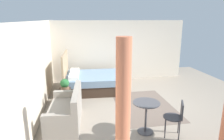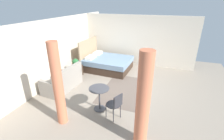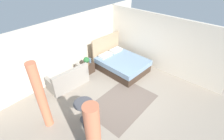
{
  "view_description": "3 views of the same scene",
  "coord_description": "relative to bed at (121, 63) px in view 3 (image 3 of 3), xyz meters",
  "views": [
    {
      "loc": [
        -5.56,
        1.75,
        2.56
      ],
      "look_at": [
        0.48,
        0.68,
        0.99
      ],
      "focal_mm": 32.17,
      "sensor_mm": 36.0,
      "label": 1
    },
    {
      "loc": [
        -5.45,
        -1.51,
        3.15
      ],
      "look_at": [
        -0.04,
        0.4,
        0.68
      ],
      "focal_mm": 26.19,
      "sensor_mm": 36.0,
      "label": 2
    },
    {
      "loc": [
        -3.73,
        -2.78,
        4.44
      ],
      "look_at": [
        0.19,
        0.65,
        0.87
      ],
      "focal_mm": 26.72,
      "sensor_mm": 36.0,
      "label": 3
    }
  ],
  "objects": [
    {
      "name": "vase",
      "position": [
        -1.04,
        0.97,
        0.25
      ],
      "size": [
        0.12,
        0.12,
        0.2
      ],
      "color": "slate",
      "rests_on": "nightstand"
    },
    {
      "name": "nightstand",
      "position": [
        -1.16,
        0.96,
        -0.09
      ],
      "size": [
        0.47,
        0.36,
        0.48
      ],
      "color": "#38281E",
      "rests_on": "ground"
    },
    {
      "name": "wall_back",
      "position": [
        -1.47,
        1.61,
        0.92
      ],
      "size": [
        8.42,
        0.12,
        2.5
      ],
      "primitive_type": "cube",
      "color": "beige",
      "rests_on": "ground"
    },
    {
      "name": "cafe_chair_near_window",
      "position": [
        -3.34,
        -1.55,
        0.18
      ],
      "size": [
        0.55,
        0.55,
        0.82
      ],
      "color": "#2D2D33",
      "rests_on": "ground"
    },
    {
      "name": "wall_right",
      "position": [
        1.24,
        -1.21,
        0.92
      ],
      "size": [
        0.12,
        5.63,
        2.5
      ],
      "primitive_type": "cube",
      "color": "beige",
      "rests_on": "ground"
    },
    {
      "name": "curtain_right",
      "position": [
        -3.93,
        -0.2,
        0.81
      ],
      "size": [
        0.26,
        0.26,
        2.29
      ],
      "color": "#D1704C",
      "rests_on": "ground"
    },
    {
      "name": "ground_plane",
      "position": [
        -1.47,
        -1.21,
        -0.34
      ],
      "size": [
        8.42,
        8.63,
        0.02
      ],
      "primitive_type": "cube",
      "color": "gray"
    },
    {
      "name": "couch",
      "position": [
        -2.34,
        0.85,
        -0.03
      ],
      "size": [
        1.62,
        0.88,
        0.89
      ],
      "color": "gray",
      "rests_on": "ground"
    },
    {
      "name": "potted_plant",
      "position": [
        -1.26,
        0.93,
        0.34
      ],
      "size": [
        0.26,
        0.26,
        0.37
      ],
      "color": "brown",
      "rests_on": "nightstand"
    },
    {
      "name": "area_rug",
      "position": [
        -1.67,
        -1.41,
        -0.33
      ],
      "size": [
        2.41,
        1.63,
        0.01
      ],
      "primitive_type": "cube",
      "color": "#66564C",
      "rests_on": "ground"
    },
    {
      "name": "balcony_table",
      "position": [
        -3.06,
        -0.95,
        0.18
      ],
      "size": [
        0.61,
        0.61,
        0.74
      ],
      "color": "#3F3F44",
      "rests_on": "ground"
    },
    {
      "name": "bed",
      "position": [
        0.0,
        0.0,
        0.0
      ],
      "size": [
        1.77,
        2.21,
        1.42
      ],
      "color": "#38281E",
      "rests_on": "ground"
    }
  ]
}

